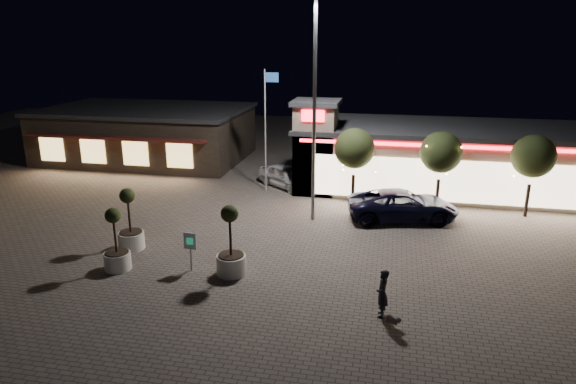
% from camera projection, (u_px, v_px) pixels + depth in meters
% --- Properties ---
extents(ground, '(90.00, 90.00, 0.00)m').
position_uv_depth(ground, '(238.00, 278.00, 22.23)').
color(ground, '#655A51').
rests_on(ground, ground).
extents(retail_building, '(20.40, 8.40, 6.10)m').
position_uv_depth(retail_building, '(442.00, 157.00, 34.51)').
color(retail_building, gray).
rests_on(retail_building, ground).
extents(restaurant_building, '(16.40, 11.00, 4.30)m').
position_uv_depth(restaurant_building, '(147.00, 133.00, 42.99)').
color(restaurant_building, '#382D23').
rests_on(restaurant_building, ground).
extents(floodlight_pole, '(0.60, 0.40, 12.38)m').
position_uv_depth(floodlight_pole, '(315.00, 95.00, 27.24)').
color(floodlight_pole, gray).
rests_on(floodlight_pole, ground).
extents(flagpole, '(0.95, 0.10, 8.00)m').
position_uv_depth(flagpole, '(267.00, 120.00, 33.35)').
color(flagpole, white).
rests_on(flagpole, ground).
extents(string_tree_a, '(2.42, 2.42, 4.79)m').
position_uv_depth(string_tree_a, '(354.00, 149.00, 30.68)').
color(string_tree_a, '#332319').
rests_on(string_tree_a, ground).
extents(string_tree_b, '(2.42, 2.42, 4.79)m').
position_uv_depth(string_tree_b, '(441.00, 152.00, 29.71)').
color(string_tree_b, '#332319').
rests_on(string_tree_b, ground).
extents(string_tree_c, '(2.42, 2.42, 4.79)m').
position_uv_depth(string_tree_c, '(533.00, 156.00, 28.73)').
color(string_tree_c, '#332319').
rests_on(string_tree_c, ground).
extents(pickup_truck, '(6.61, 4.06, 1.71)m').
position_uv_depth(pickup_truck, '(403.00, 205.00, 29.02)').
color(pickup_truck, black).
rests_on(pickup_truck, ground).
extents(white_sedan, '(4.69, 4.29, 1.55)m').
position_uv_depth(white_sedan, '(286.00, 176.00, 35.25)').
color(white_sedan, silver).
rests_on(white_sedan, ground).
extents(pedestrian, '(0.47, 0.69, 1.87)m').
position_uv_depth(pedestrian, '(382.00, 294.00, 19.01)').
color(pedestrian, black).
rests_on(pedestrian, ground).
extents(dog, '(0.55, 0.37, 0.30)m').
position_uv_depth(dog, '(395.00, 320.00, 18.46)').
color(dog, '#59514C').
rests_on(dog, ground).
extents(planter_left, '(1.26, 1.26, 3.10)m').
position_uv_depth(planter_left, '(131.00, 230.00, 25.06)').
color(planter_left, white).
rests_on(planter_left, ground).
extents(planter_mid, '(1.18, 1.18, 2.91)m').
position_uv_depth(planter_mid, '(117.00, 250.00, 22.87)').
color(planter_mid, white).
rests_on(planter_mid, ground).
extents(planter_right, '(1.30, 1.30, 3.20)m').
position_uv_depth(planter_right, '(231.00, 253.00, 22.38)').
color(planter_right, white).
rests_on(planter_right, ground).
extents(valet_sign, '(0.59, 0.11, 1.80)m').
position_uv_depth(valet_sign, '(190.00, 244.00, 22.65)').
color(valet_sign, gray).
rests_on(valet_sign, ground).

